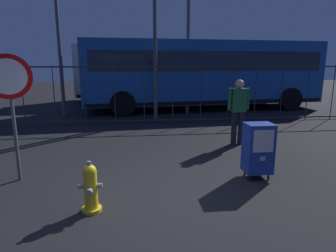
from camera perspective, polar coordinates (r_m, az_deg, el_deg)
name	(u,v)px	position (r m, az deg, el deg)	size (l,w,h in m)	color
ground_plane	(158,199)	(4.70, -2.06, -14.03)	(60.00, 60.00, 0.00)	black
fire_hydrant	(91,188)	(4.35, -14.87, -11.60)	(0.33, 0.31, 0.75)	yellow
newspaper_box_primary	(258,148)	(5.55, 17.16, -4.11)	(0.48, 0.42, 1.02)	black
stop_sign	(10,92)	(5.67, -28.42, 5.93)	(0.71, 0.31, 2.23)	#4C4F54
pedestrian	(238,108)	(7.69, 13.55, 3.41)	(0.55, 0.22, 1.67)	black
fence_barrier	(144,94)	(10.18, -4.69, 6.19)	(18.03, 0.04, 2.00)	#2D2D33
bus_near	(203,71)	(13.48, 6.81, 10.55)	(10.68, 3.49, 3.00)	#19519E
bus_far	(172,70)	(16.85, 0.75, 10.94)	(10.70, 3.63, 3.00)	beige
street_light_near_left	(188,10)	(12.36, 4.02, 21.60)	(0.32, 0.32, 7.08)	#4C4F54
street_light_near_right	(155,2)	(11.19, -2.61, 23.03)	(0.32, 0.32, 7.24)	#4C4F54
street_light_far_left	(56,3)	(12.67, -20.98, 21.52)	(0.32, 0.32, 7.46)	#4C4F54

